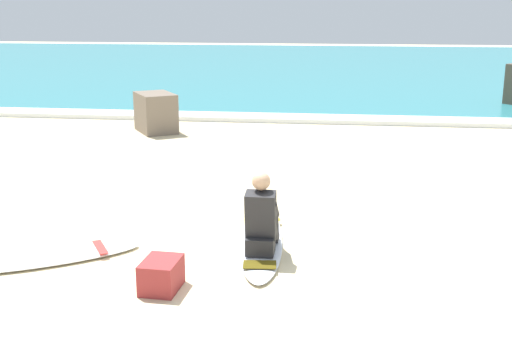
% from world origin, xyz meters
% --- Properties ---
extents(ground_plane, '(80.00, 80.00, 0.00)m').
position_xyz_m(ground_plane, '(0.00, 0.00, 0.00)').
color(ground_plane, beige).
extents(sea, '(80.00, 28.00, 0.10)m').
position_xyz_m(sea, '(0.00, 22.42, 0.05)').
color(sea, teal).
rests_on(sea, ground).
extents(breaking_foam, '(80.00, 0.90, 0.11)m').
position_xyz_m(breaking_foam, '(0.00, 8.72, 0.06)').
color(breaking_foam, white).
rests_on(breaking_foam, ground).
extents(surfboard_main, '(0.77, 2.61, 0.08)m').
position_xyz_m(surfboard_main, '(0.43, 0.05, 0.04)').
color(surfboard_main, silver).
rests_on(surfboard_main, ground).
extents(surfer_seated, '(0.37, 0.70, 0.95)m').
position_xyz_m(surfer_seated, '(0.48, -0.33, 0.44)').
color(surfer_seated, '#232326').
rests_on(surfer_seated, surfboard_main).
extents(surfboard_spare_near, '(2.04, 1.53, 0.08)m').
position_xyz_m(surfboard_spare_near, '(-1.90, -0.78, 0.04)').
color(surfboard_spare_near, white).
rests_on(surfboard_spare_near, ground).
extents(shoreline_rock, '(1.20, 1.30, 0.88)m').
position_xyz_m(shoreline_rock, '(-2.79, 6.86, 0.44)').
color(shoreline_rock, '#756656').
rests_on(shoreline_rock, ground).
extents(beach_bag, '(0.39, 0.50, 0.32)m').
position_xyz_m(beach_bag, '(-0.42, -1.37, 0.16)').
color(beach_bag, maroon).
rests_on(beach_bag, ground).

